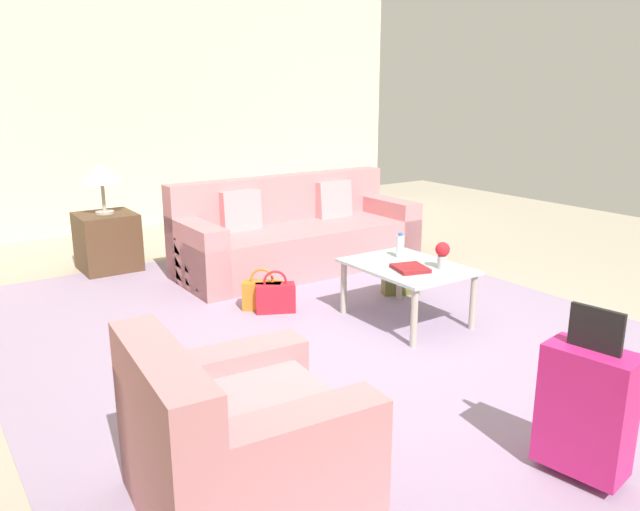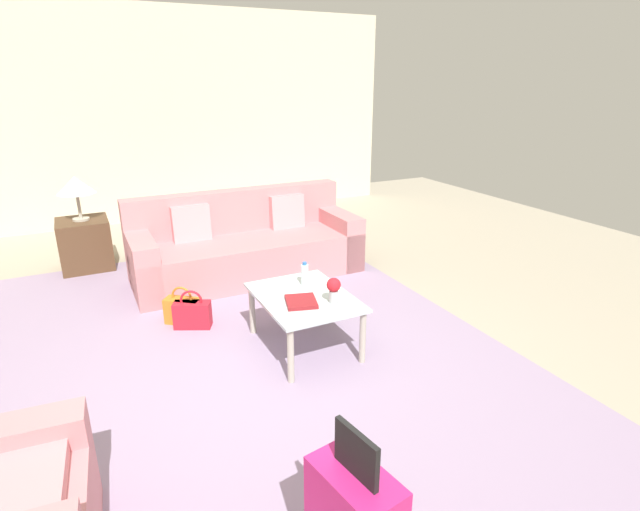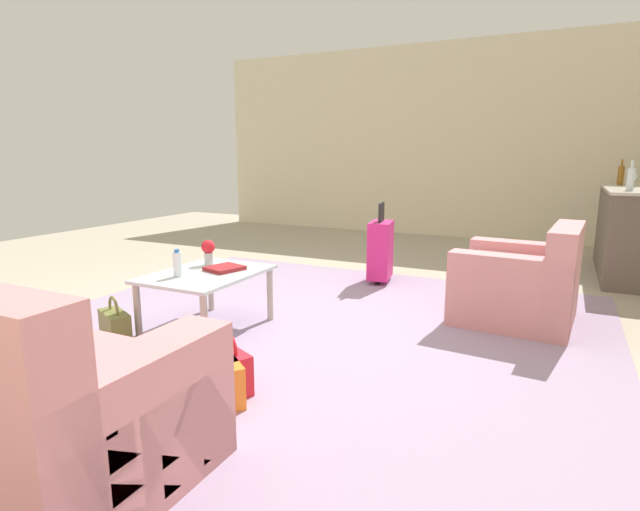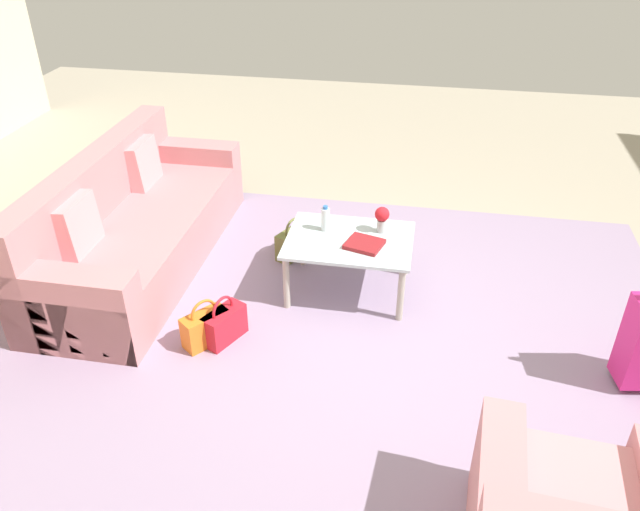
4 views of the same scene
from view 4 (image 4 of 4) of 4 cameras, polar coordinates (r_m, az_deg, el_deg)
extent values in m
plane|color=#A89E89|center=(4.45, 6.79, -7.32)|extent=(12.00, 12.00, 0.00)
cube|color=#9984A3|center=(4.35, -1.38, -8.06)|extent=(5.20, 4.40, 0.01)
cube|color=#C67F84|center=(5.29, -15.75, 1.48)|extent=(0.93, 2.47, 0.45)
cube|color=#C67F84|center=(5.34, -19.55, 3.95)|extent=(0.22, 2.47, 0.92)
cube|color=#C67F84|center=(6.15, -11.67, 7.38)|extent=(0.93, 0.24, 0.62)
cube|color=#C67F84|center=(4.44, -21.70, -4.79)|extent=(0.93, 0.24, 0.62)
cube|color=pink|center=(5.63, -15.86, 8.04)|extent=(0.15, 0.40, 0.41)
cube|color=pink|center=(4.77, -21.23, 2.52)|extent=(0.15, 0.40, 0.41)
cube|color=pink|center=(3.11, 22.76, -19.79)|extent=(0.69, 0.68, 0.08)
cube|color=silver|center=(4.63, 2.71, 1.40)|extent=(0.93, 0.70, 0.02)
cylinder|color=#ADA899|center=(4.48, 7.39, -3.58)|extent=(0.05, 0.05, 0.44)
cylinder|color=#ADA899|center=(4.57, -3.09, -2.51)|extent=(0.05, 0.05, 0.44)
cylinder|color=#ADA899|center=(4.98, 7.89, 0.40)|extent=(0.05, 0.05, 0.44)
cylinder|color=#ADA899|center=(5.07, -1.55, 1.29)|extent=(0.05, 0.05, 0.44)
cylinder|color=silver|center=(4.69, 0.49, 3.31)|extent=(0.06, 0.06, 0.18)
cylinder|color=#2D6BBC|center=(4.65, 0.50, 4.41)|extent=(0.04, 0.04, 0.02)
cube|color=maroon|center=(4.54, 4.08, 1.05)|extent=(0.31, 0.29, 0.03)
cylinder|color=#B2B7BC|center=(4.71, 5.64, 2.71)|extent=(0.07, 0.07, 0.10)
sphere|color=red|center=(4.66, 5.70, 3.78)|extent=(0.11, 0.11, 0.11)
cylinder|color=black|center=(4.47, 25.86, -10.32)|extent=(0.03, 0.05, 0.05)
cube|color=red|center=(4.37, -8.73, -6.34)|extent=(0.27, 0.35, 0.24)
torus|color=red|center=(4.29, -8.88, -4.87)|extent=(0.10, 0.19, 0.20)
cube|color=olive|center=(5.23, -2.46, 1.09)|extent=(0.27, 0.35, 0.24)
torus|color=olive|center=(5.16, -2.49, 2.43)|extent=(0.10, 0.19, 0.20)
cube|color=orange|center=(4.36, -10.42, -6.59)|extent=(0.31, 0.34, 0.24)
torus|color=orange|center=(4.28, -10.60, -5.13)|extent=(0.14, 0.17, 0.20)
camera|label=1|loc=(3.20, 76.47, -13.26)|focal=35.00mm
camera|label=2|loc=(3.79, 58.32, 6.28)|focal=28.00mm
camera|label=3|loc=(4.05, -49.89, -1.34)|focal=28.00mm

